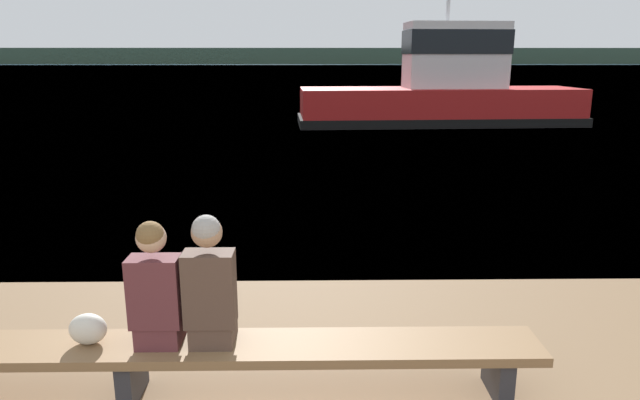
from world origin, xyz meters
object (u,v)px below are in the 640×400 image
person_left (156,289)px  person_right (210,285)px  tugboat_red (444,93)px  shopping_bag (88,329)px  bench_main (130,354)px

person_left → person_right: bearing=-0.2°
person_right → tugboat_red: bearing=72.1°
person_right → shopping_bag: 1.00m
bench_main → shopping_bag: bearing=176.2°
shopping_bag → tugboat_red: (6.65, 17.70, 0.62)m
tugboat_red → shopping_bag: bearing=156.2°
tugboat_red → person_left: bearing=157.8°
bench_main → person_right: person_right is taller
bench_main → tugboat_red: bearing=70.3°
person_right → tugboat_red: 18.63m
person_right → shopping_bag: size_ratio=3.65×
person_left → bench_main: bearing=178.9°
person_left → shopping_bag: size_ratio=3.49×
bench_main → tugboat_red: 18.84m
shopping_bag → tugboat_red: size_ratio=0.03×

